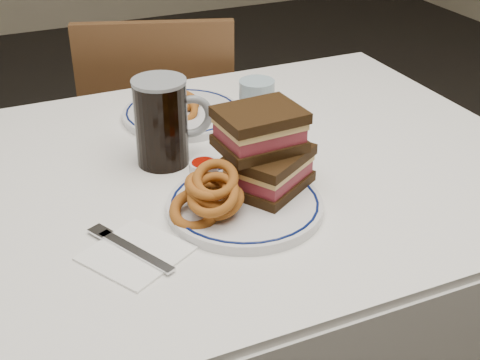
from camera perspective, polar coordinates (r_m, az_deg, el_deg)
name	(u,v)px	position (r m, az deg, el deg)	size (l,w,h in m)	color
dining_table	(194,223)	(1.23, -3.94, -3.68)	(1.27, 0.87, 0.75)	white
chair_far	(162,146)	(1.91, -6.68, 2.87)	(0.50, 0.50, 0.86)	#4C2818
main_plate	(245,205)	(1.06, 0.41, -2.17)	(0.25, 0.25, 0.02)	silver
reuben_sandwich	(265,150)	(1.07, 2.12, 2.62)	(0.16, 0.16, 0.13)	black
onion_rings_main	(209,194)	(1.02, -2.64, -1.24)	(0.12, 0.12, 0.11)	brown
ketchup_ramekin	(204,169)	(1.12, -3.10, 0.95)	(0.05, 0.05, 0.03)	white
beer_mug	(163,121)	(1.18, -6.58, 5.02)	(0.14, 0.10, 0.16)	black
water_glass	(257,107)	(1.30, 1.43, 6.24)	(0.07, 0.07, 0.11)	#94B1BF
far_plate	(182,113)	(1.39, -4.98, 5.68)	(0.24, 0.24, 0.02)	silver
onion_rings_far	(182,105)	(1.38, -4.95, 6.40)	(0.09, 0.11, 0.06)	brown
napkin_fork	(134,252)	(0.98, -9.00, -6.11)	(0.17, 0.18, 0.01)	white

